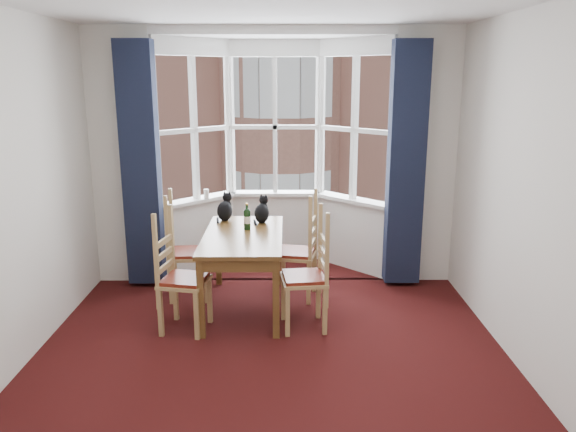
{
  "coord_description": "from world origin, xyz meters",
  "views": [
    {
      "loc": [
        0.12,
        -3.88,
        2.3
      ],
      "look_at": [
        0.15,
        1.05,
        1.05
      ],
      "focal_mm": 35.0,
      "sensor_mm": 36.0,
      "label": 1
    }
  ],
  "objects_px": {
    "wine_bottle": "(247,218)",
    "chair_left_near": "(175,280)",
    "cat_left": "(225,209)",
    "chair_right_far": "(304,255)",
    "dining_table": "(243,243)",
    "cat_right": "(262,212)",
    "chair_left_far": "(179,254)",
    "chair_right_near": "(313,279)",
    "candle_tall": "(206,194)"
  },
  "relations": [
    {
      "from": "wine_bottle",
      "to": "chair_left_near",
      "type": "bearing_deg",
      "value": -134.2
    },
    {
      "from": "cat_left",
      "to": "wine_bottle",
      "type": "bearing_deg",
      "value": -55.23
    },
    {
      "from": "chair_right_far",
      "to": "cat_left",
      "type": "distance_m",
      "value": 0.98
    },
    {
      "from": "dining_table",
      "to": "chair_right_far",
      "type": "relative_size",
      "value": 1.55
    },
    {
      "from": "cat_right",
      "to": "wine_bottle",
      "type": "distance_m",
      "value": 0.32
    },
    {
      "from": "chair_left_far",
      "to": "wine_bottle",
      "type": "distance_m",
      "value": 0.85
    },
    {
      "from": "chair_left_near",
      "to": "chair_right_near",
      "type": "xyz_separation_m",
      "value": [
        1.27,
        0.04,
        0.0
      ]
    },
    {
      "from": "dining_table",
      "to": "chair_right_near",
      "type": "bearing_deg",
      "value": -32.85
    },
    {
      "from": "chair_left_near",
      "to": "wine_bottle",
      "type": "bearing_deg",
      "value": 45.8
    },
    {
      "from": "wine_bottle",
      "to": "candle_tall",
      "type": "height_order",
      "value": "wine_bottle"
    },
    {
      "from": "chair_left_far",
      "to": "cat_right",
      "type": "bearing_deg",
      "value": 10.66
    },
    {
      "from": "wine_bottle",
      "to": "chair_left_far",
      "type": "bearing_deg",
      "value": 170.49
    },
    {
      "from": "cat_left",
      "to": "candle_tall",
      "type": "distance_m",
      "value": 0.7
    },
    {
      "from": "cat_left",
      "to": "candle_tall",
      "type": "height_order",
      "value": "cat_left"
    },
    {
      "from": "wine_bottle",
      "to": "candle_tall",
      "type": "bearing_deg",
      "value": 118.2
    },
    {
      "from": "chair_left_near",
      "to": "chair_right_near",
      "type": "bearing_deg",
      "value": 1.7
    },
    {
      "from": "dining_table",
      "to": "cat_left",
      "type": "relative_size",
      "value": 4.53
    },
    {
      "from": "chair_right_near",
      "to": "candle_tall",
      "type": "xyz_separation_m",
      "value": [
        -1.19,
        1.62,
        0.46
      ]
    },
    {
      "from": "chair_left_near",
      "to": "chair_right_near",
      "type": "relative_size",
      "value": 1.0
    },
    {
      "from": "cat_right",
      "to": "candle_tall",
      "type": "height_order",
      "value": "cat_right"
    },
    {
      "from": "cat_left",
      "to": "dining_table",
      "type": "bearing_deg",
      "value": -67.08
    },
    {
      "from": "chair_left_far",
      "to": "dining_table",
      "type": "bearing_deg",
      "value": -22.79
    },
    {
      "from": "chair_right_near",
      "to": "wine_bottle",
      "type": "distance_m",
      "value": 0.98
    },
    {
      "from": "chair_right_far",
      "to": "chair_left_far",
      "type": "bearing_deg",
      "value": 179.52
    },
    {
      "from": "chair_left_near",
      "to": "wine_bottle",
      "type": "relative_size",
      "value": 3.41
    },
    {
      "from": "cat_right",
      "to": "wine_bottle",
      "type": "bearing_deg",
      "value": -116.03
    },
    {
      "from": "chair_left_near",
      "to": "wine_bottle",
      "type": "xyz_separation_m",
      "value": [
        0.62,
        0.64,
        0.42
      ]
    },
    {
      "from": "cat_left",
      "to": "cat_right",
      "type": "bearing_deg",
      "value": -13.16
    },
    {
      "from": "chair_left_far",
      "to": "candle_tall",
      "type": "xyz_separation_m",
      "value": [
        0.18,
        0.9,
        0.46
      ]
    },
    {
      "from": "chair_right_far",
      "to": "cat_right",
      "type": "height_order",
      "value": "cat_right"
    },
    {
      "from": "dining_table",
      "to": "cat_right",
      "type": "xyz_separation_m",
      "value": [
        0.17,
        0.45,
        0.21
      ]
    },
    {
      "from": "chair_left_far",
      "to": "chair_right_far",
      "type": "height_order",
      "value": "same"
    },
    {
      "from": "chair_left_far",
      "to": "cat_left",
      "type": "xyz_separation_m",
      "value": [
        0.46,
        0.26,
        0.42
      ]
    },
    {
      "from": "chair_left_near",
      "to": "candle_tall",
      "type": "xyz_separation_m",
      "value": [
        0.08,
        1.66,
        0.46
      ]
    },
    {
      "from": "cat_left",
      "to": "wine_bottle",
      "type": "distance_m",
      "value": 0.46
    },
    {
      "from": "cat_left",
      "to": "cat_right",
      "type": "distance_m",
      "value": 0.41
    },
    {
      "from": "chair_left_near",
      "to": "candle_tall",
      "type": "bearing_deg",
      "value": 87.33
    },
    {
      "from": "dining_table",
      "to": "candle_tall",
      "type": "distance_m",
      "value": 1.32
    },
    {
      "from": "cat_left",
      "to": "chair_left_near",
      "type": "bearing_deg",
      "value": -109.61
    },
    {
      "from": "chair_right_far",
      "to": "wine_bottle",
      "type": "bearing_deg",
      "value": -169.29
    },
    {
      "from": "chair_left_far",
      "to": "chair_left_near",
      "type": "bearing_deg",
      "value": -82.66
    },
    {
      "from": "cat_right",
      "to": "cat_left",
      "type": "bearing_deg",
      "value": 166.84
    },
    {
      "from": "chair_right_near",
      "to": "chair_left_near",
      "type": "bearing_deg",
      "value": -178.3
    },
    {
      "from": "chair_right_near",
      "to": "wine_bottle",
      "type": "xyz_separation_m",
      "value": [
        -0.64,
        0.6,
        0.42
      ]
    },
    {
      "from": "chair_left_near",
      "to": "candle_tall",
      "type": "height_order",
      "value": "candle_tall"
    },
    {
      "from": "chair_left_far",
      "to": "chair_right_near",
      "type": "bearing_deg",
      "value": -27.98
    },
    {
      "from": "dining_table",
      "to": "wine_bottle",
      "type": "bearing_deg",
      "value": 79.84
    },
    {
      "from": "wine_bottle",
      "to": "candle_tall",
      "type": "distance_m",
      "value": 1.16
    },
    {
      "from": "chair_left_near",
      "to": "chair_right_far",
      "type": "bearing_deg",
      "value": 31.94
    },
    {
      "from": "chair_right_near",
      "to": "candle_tall",
      "type": "height_order",
      "value": "candle_tall"
    }
  ]
}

